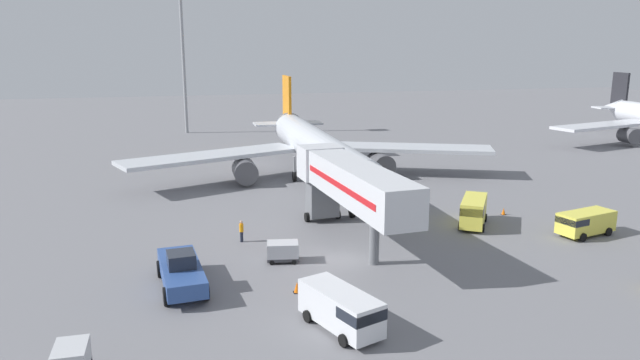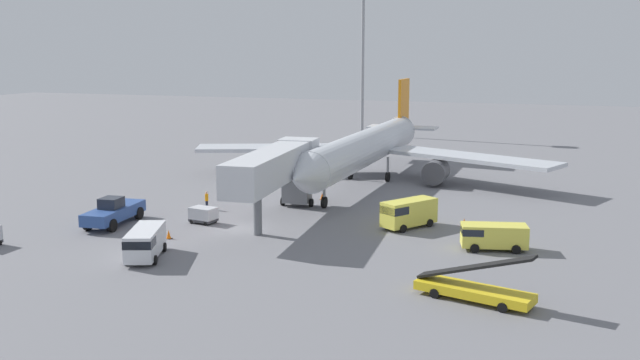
% 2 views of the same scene
% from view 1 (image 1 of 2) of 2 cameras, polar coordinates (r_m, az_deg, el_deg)
% --- Properties ---
extents(ground_plane, '(300.00, 300.00, 0.00)m').
position_cam_1_polar(ground_plane, '(42.07, 2.17, -7.77)').
color(ground_plane, slate).
extents(airplane_at_gate, '(43.16, 44.37, 10.99)m').
position_cam_1_polar(airplane_at_gate, '(65.24, -0.54, 3.20)').
color(airplane_at_gate, silver).
rests_on(airplane_at_gate, ground).
extents(jet_bridge, '(4.48, 18.11, 6.48)m').
position_cam_1_polar(jet_bridge, '(44.69, 2.69, -0.16)').
color(jet_bridge, silver).
rests_on(jet_bridge, ground).
extents(pushback_tug, '(3.13, 7.30, 2.45)m').
position_cam_1_polar(pushback_tug, '(37.97, -13.40, -8.65)').
color(pushback_tug, '#2D4C8E').
rests_on(pushback_tug, ground).
extents(service_van_near_center, '(5.19, 3.04, 1.95)m').
position_cam_1_polar(service_van_near_center, '(51.47, 24.45, -3.76)').
color(service_van_near_center, '#E5DB4C').
rests_on(service_van_near_center, ground).
extents(service_van_mid_right, '(4.35, 5.24, 2.39)m').
position_cam_1_polar(service_van_mid_right, '(50.86, 14.77, -2.92)').
color(service_van_mid_right, '#E5DB4C').
rests_on(service_van_mid_right, ground).
extents(service_van_mid_left, '(3.69, 5.71, 2.18)m').
position_cam_1_polar(service_van_mid_left, '(31.79, 2.18, -12.42)').
color(service_van_mid_left, silver).
rests_on(service_van_mid_left, ground).
extents(baggage_cart_near_left, '(1.48, 2.10, 1.56)m').
position_cam_1_polar(baggage_cart_near_left, '(30.12, -23.13, -15.88)').
color(baggage_cart_near_left, '#38383D').
rests_on(baggage_cart_near_left, ground).
extents(baggage_cart_near_right, '(2.40, 1.84, 1.40)m').
position_cam_1_polar(baggage_cart_near_right, '(41.53, -3.67, -6.92)').
color(baggage_cart_near_right, '#38383D').
rests_on(baggage_cart_near_right, ground).
extents(ground_crew_worker_foreground, '(0.43, 0.43, 1.71)m').
position_cam_1_polar(ground_crew_worker_foreground, '(45.84, -7.68, -4.93)').
color(ground_crew_worker_foreground, '#1E2333').
rests_on(ground_crew_worker_foreground, ground).
extents(safety_cone_alpha, '(0.46, 0.46, 0.70)m').
position_cam_1_polar(safety_cone_alpha, '(36.63, -2.26, -10.42)').
color(safety_cone_alpha, black).
rests_on(safety_cone_alpha, ground).
extents(safety_cone_bravo, '(0.46, 0.46, 0.70)m').
position_cam_1_polar(safety_cone_bravo, '(54.83, 0.65, -2.44)').
color(safety_cone_bravo, black).
rests_on(safety_cone_bravo, ground).
extents(safety_cone_charlie, '(0.41, 0.41, 0.62)m').
position_cam_1_polar(safety_cone_charlie, '(55.36, 17.50, -2.94)').
color(safety_cone_charlie, black).
rests_on(safety_cone_charlie, ground).
extents(apron_light_mast, '(2.40, 2.40, 25.39)m').
position_cam_1_polar(apron_light_mast, '(105.19, -13.35, 14.08)').
color(apron_light_mast, '#93969B').
rests_on(apron_light_mast, ground).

